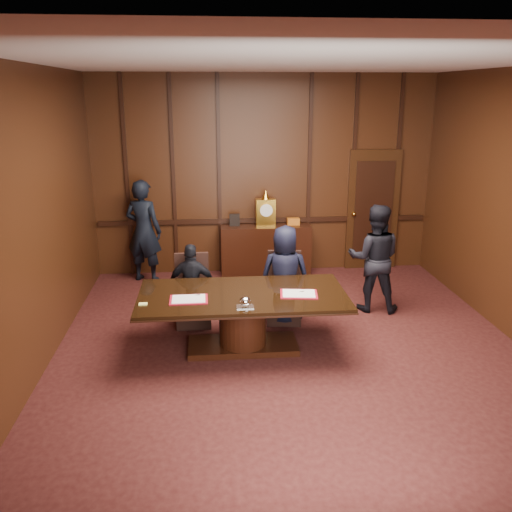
{
  "coord_description": "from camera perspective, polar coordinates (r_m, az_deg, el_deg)",
  "views": [
    {
      "loc": [
        -1.01,
        -6.05,
        3.19
      ],
      "look_at": [
        -0.38,
        0.94,
        1.05
      ],
      "focal_mm": 38.0,
      "sensor_mm": 36.0,
      "label": 1
    }
  ],
  "objects": [
    {
      "name": "folder_left",
      "position": [
        6.64,
        -7.1,
        -4.55
      ],
      "size": [
        0.46,
        0.34,
        0.02
      ],
      "rotation": [
        0.0,
        0.0,
        0.01
      ],
      "color": "maroon",
      "rests_on": "conference_table"
    },
    {
      "name": "chair_right",
      "position": [
        7.85,
        2.95,
        -4.72
      ],
      "size": [
        0.54,
        0.54,
        0.99
      ],
      "rotation": [
        0.0,
        0.0,
        -0.13
      ],
      "color": "black",
      "rests_on": "ground"
    },
    {
      "name": "inkstand",
      "position": [
        6.36,
        -1.16,
        -4.95
      ],
      "size": [
        0.2,
        0.14,
        0.12
      ],
      "color": "white",
      "rests_on": "conference_table"
    },
    {
      "name": "notepad",
      "position": [
        6.59,
        -11.81,
        -4.97
      ],
      "size": [
        0.1,
        0.07,
        0.01
      ],
      "primitive_type": "cube",
      "rotation": [
        0.0,
        0.0,
        0.02
      ],
      "color": "#F8F979",
      "rests_on": "conference_table"
    },
    {
      "name": "sideboard",
      "position": [
        9.74,
        1.01,
        0.84
      ],
      "size": [
        1.6,
        0.45,
        1.54
      ],
      "color": "black",
      "rests_on": "ground"
    },
    {
      "name": "conference_table",
      "position": [
        6.9,
        -1.41,
        -5.91
      ],
      "size": [
        2.62,
        1.32,
        0.76
      ],
      "color": "black",
      "rests_on": "ground"
    },
    {
      "name": "signatory_left",
      "position": [
        7.6,
        -6.72,
        -3.11
      ],
      "size": [
        0.73,
        0.38,
        1.19
      ],
      "primitive_type": "imported",
      "rotation": [
        0.0,
        0.0,
        3.01
      ],
      "color": "black",
      "rests_on": "ground"
    },
    {
      "name": "chair_left",
      "position": [
        7.78,
        -6.64,
        -5.01
      ],
      "size": [
        0.5,
        0.5,
        0.99
      ],
      "rotation": [
        0.0,
        0.0,
        0.04
      ],
      "color": "black",
      "rests_on": "ground"
    },
    {
      "name": "folder_right",
      "position": [
        6.79,
        4.53,
        -3.99
      ],
      "size": [
        0.5,
        0.39,
        0.02
      ],
      "rotation": [
        0.0,
        0.0,
        -0.13
      ],
      "color": "maroon",
      "rests_on": "conference_table"
    },
    {
      "name": "witness_left",
      "position": [
        9.5,
        -11.73,
        2.59
      ],
      "size": [
        0.76,
        0.64,
        1.78
      ],
      "primitive_type": "imported",
      "rotation": [
        0.0,
        0.0,
        2.75
      ],
      "color": "black",
      "rests_on": "ground"
    },
    {
      "name": "witness_right",
      "position": [
        8.23,
        12.35,
        -0.23
      ],
      "size": [
        0.92,
        0.8,
        1.62
      ],
      "primitive_type": "imported",
      "rotation": [
        0.0,
        0.0,
        2.88
      ],
      "color": "black",
      "rests_on": "ground"
    },
    {
      "name": "room",
      "position": [
        6.44,
        4.6,
        3.76
      ],
      "size": [
        7.0,
        7.04,
        3.5
      ],
      "color": "black",
      "rests_on": "ground"
    },
    {
      "name": "signatory_right",
      "position": [
        7.63,
        3.06,
        -2.02
      ],
      "size": [
        0.74,
        0.53,
        1.42
      ],
      "primitive_type": "imported",
      "rotation": [
        0.0,
        0.0,
        3.02
      ],
      "color": "black",
      "rests_on": "ground"
    }
  ]
}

